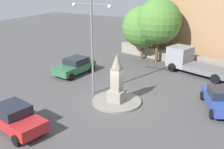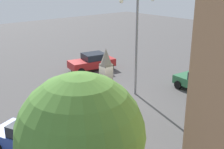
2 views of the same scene
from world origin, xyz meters
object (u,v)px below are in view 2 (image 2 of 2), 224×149
at_px(car_green_waiting, 203,82).
at_px(tree_mid_cluster, 81,137).
at_px(streetlamp, 137,34).
at_px(car_blue_parked_left, 32,137).
at_px(car_red_near_island, 92,62).
at_px(monument, 106,78).

xyz_separation_m(car_green_waiting, tree_mid_cluster, (-14.69, -5.52, 3.54)).
distance_m(streetlamp, car_blue_parked_left, 10.06).
height_order(car_blue_parked_left, car_green_waiting, car_blue_parked_left).
xyz_separation_m(car_red_near_island, tree_mid_cluster, (-11.84, -15.35, 3.52)).
distance_m(streetlamp, car_red_near_island, 7.78).
distance_m(streetlamp, tree_mid_cluster, 13.70).
bearing_deg(car_green_waiting, monument, 150.71).
bearing_deg(car_blue_parked_left, streetlamp, 12.47).
bearing_deg(streetlamp, car_red_near_island, 80.33).
xyz_separation_m(monument, car_blue_parked_left, (-6.79, -2.54, -0.87)).
bearing_deg(car_red_near_island, car_green_waiting, -73.82).
relative_size(monument, car_blue_parked_left, 0.79).
distance_m(car_green_waiting, tree_mid_cluster, 16.09).
xyz_separation_m(monument, tree_mid_cluster, (-8.33, -9.09, 2.67)).
height_order(monument, car_green_waiting, monument).
height_order(streetlamp, tree_mid_cluster, streetlamp).
bearing_deg(streetlamp, tree_mid_cluster, -141.25).
xyz_separation_m(car_blue_parked_left, car_red_near_island, (10.30, 8.80, 0.03)).
bearing_deg(car_blue_parked_left, tree_mid_cluster, -103.19).
bearing_deg(car_green_waiting, car_red_near_island, 106.18).
xyz_separation_m(streetlamp, car_green_waiting, (4.01, -3.05, -3.66)).
distance_m(car_blue_parked_left, tree_mid_cluster, 7.61).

